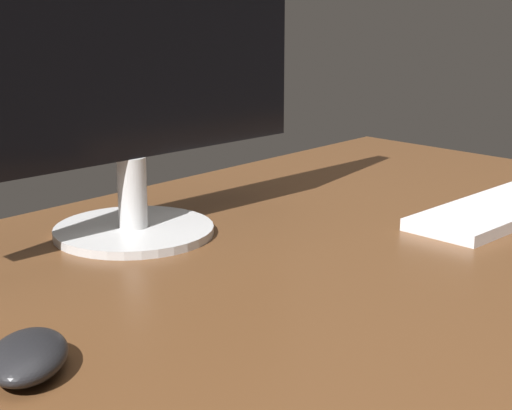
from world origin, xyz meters
TOP-DOWN VIEW (x-y plane):
  - desk at (0.00, 0.00)cm, footprint 140.00×84.00cm
  - monitor at (-8.04, 22.59)cm, footprint 52.89×21.05cm
  - computer_mouse at (-39.67, -2.47)cm, footprint 12.10×12.18cm

SIDE VIEW (x-z plane):
  - desk at x=0.00cm, z-range 0.00..2.00cm
  - computer_mouse at x=-39.67cm, z-range 2.00..5.10cm
  - monitor at x=-8.04cm, z-range 4.20..44.63cm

